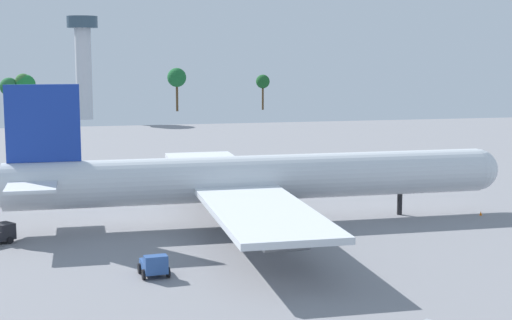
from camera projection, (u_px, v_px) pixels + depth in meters
ground_plane at (256, 222)px, 99.99m from camera, size 274.76×274.76×0.00m
cargo_airplane at (252, 179)px, 99.06m from camera, size 68.69×62.53×18.30m
maintenance_van at (245, 182)px, 123.41m from camera, size 5.08×4.24×2.50m
cargo_loader at (154, 265)px, 75.65m from camera, size 3.05×3.89×2.33m
safety_cone_nose at (481, 213)px, 103.92m from camera, size 0.39×0.39×0.56m
control_tower at (83, 58)px, 249.78m from camera, size 9.97×9.97×33.78m
tree_line_backdrop at (70, 84)px, 276.21m from camera, size 115.69×7.20×16.27m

